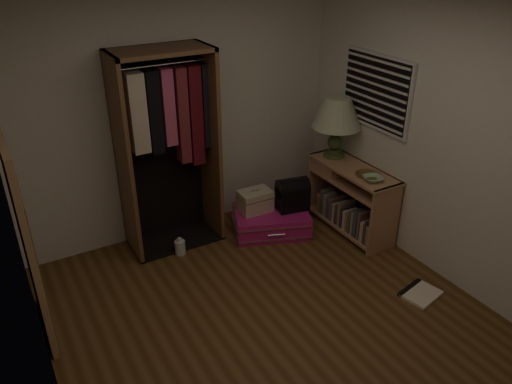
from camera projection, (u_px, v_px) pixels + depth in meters
ground at (282, 329)px, 4.21m from camera, size 4.00×4.00×0.00m
room_walls at (292, 163)px, 3.58m from camera, size 3.52×4.02×2.60m
console_bookshelf at (349, 195)px, 5.51m from camera, size 0.42×1.12×0.75m
open_wardrobe at (168, 134)px, 4.91m from camera, size 0.97×0.50×2.05m
floor_mirror at (27, 244)px, 3.82m from camera, size 0.06×0.80×1.70m
pink_suitcase at (271, 221)px, 5.55m from camera, size 0.98×0.85×0.25m
train_case at (255, 201)px, 5.44m from camera, size 0.36×0.26×0.26m
black_bag at (293, 193)px, 5.45m from camera, size 0.38×0.28×0.37m
table_lamp at (337, 114)px, 5.36m from camera, size 0.62×0.62×0.68m
brass_tray at (368, 174)px, 5.14m from camera, size 0.34×0.34×0.01m
ceramic_bowl at (373, 179)px, 5.02m from camera, size 0.24×0.24×0.05m
white_jug at (180, 247)px, 5.16m from camera, size 0.12×0.12×0.19m
floor_book at (419, 293)px, 4.61m from camera, size 0.40×0.34×0.03m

